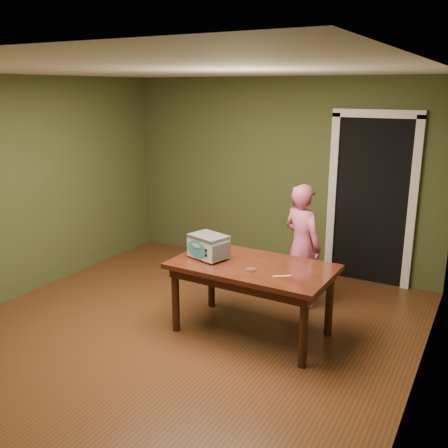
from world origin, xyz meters
The scene contains 8 objects.
floor centered at (0.00, 0.00, 0.00)m, with size 5.00×5.00×0.00m, color brown.
room_shell centered at (0.00, 0.00, 1.71)m, with size 4.52×5.02×2.61m.
doorway centered at (1.30, 2.78, 1.06)m, with size 1.10×0.66×2.25m.
dining_table centered at (0.63, 0.44, 0.65)m, with size 1.62×0.94×0.75m.
toy_oven centered at (0.15, 0.39, 0.89)m, with size 0.46×0.37×0.25m.
baking_pan centered at (0.69, 0.27, 0.76)m, with size 0.10×0.10×0.02m.
spatula centered at (1.02, 0.28, 0.75)m, with size 0.18×0.03×0.01m, color #DDB660.
child centered at (0.81, 1.36, 0.71)m, with size 0.52×0.34×1.43m, color #C85277.
Camera 1 is at (2.66, -3.79, 2.45)m, focal length 40.00 mm.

